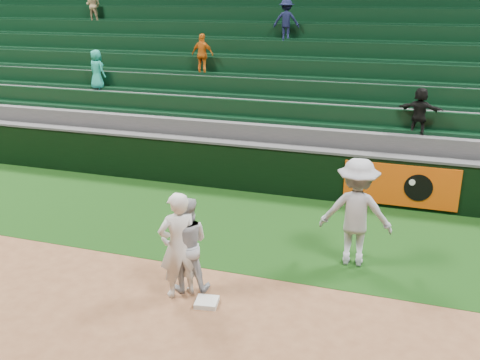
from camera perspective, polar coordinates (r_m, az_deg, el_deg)
name	(u,v)px	position (r m, az deg, el deg)	size (l,w,h in m)	color
ground	(200,295)	(9.24, -4.30, -12.18)	(70.00, 70.00, 0.00)	brown
foul_grass	(252,226)	(11.74, 1.26, -4.94)	(36.00, 4.20, 0.01)	black
first_base	(207,302)	(8.97, -3.57, -12.88)	(0.36, 0.36, 0.08)	silver
first_baseman	(178,245)	(8.86, -6.60, -6.92)	(0.67, 0.44, 1.84)	silver
baserunner	(185,244)	(9.06, -5.85, -6.83)	(0.82, 0.64, 1.68)	#AAADB5
base_coach	(356,212)	(10.01, 12.29, -3.40)	(1.32, 0.76, 2.05)	#9B9EA8
field_wall	(278,169)	(13.49, 4.11, 1.13)	(36.00, 0.45, 1.25)	black
stadium_seating	(308,101)	(16.81, 7.30, 8.39)	(36.00, 5.95, 4.99)	#3D3D40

